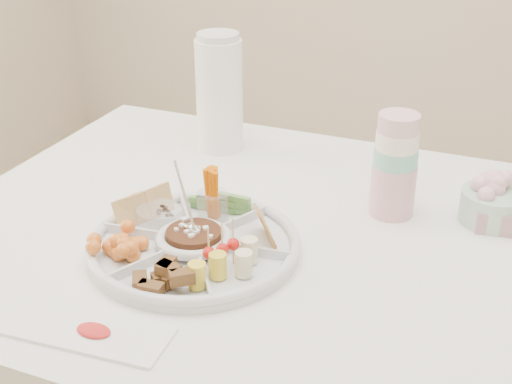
% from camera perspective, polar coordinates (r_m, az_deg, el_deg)
% --- Properties ---
extents(party_tray, '(0.41, 0.41, 0.04)m').
position_cam_1_polar(party_tray, '(1.30, -4.98, -4.01)').
color(party_tray, white).
rests_on(party_tray, dining_table).
extents(bean_dip, '(0.11, 0.11, 0.04)m').
position_cam_1_polar(bean_dip, '(1.29, -5.00, -3.72)').
color(bean_dip, '#331F0C').
rests_on(bean_dip, party_tray).
extents(tortillas, '(0.11, 0.11, 0.06)m').
position_cam_1_polar(tortillas, '(1.31, 0.63, -2.56)').
color(tortillas, brown).
rests_on(tortillas, party_tray).
extents(carrot_cucumber, '(0.13, 0.13, 0.11)m').
position_cam_1_polar(carrot_cucumber, '(1.38, -3.07, 0.09)').
color(carrot_cucumber, '#D75F00').
rests_on(carrot_cucumber, party_tray).
extents(pita_raisins, '(0.13, 0.13, 0.06)m').
position_cam_1_polar(pita_raisins, '(1.38, -8.38, -1.20)').
color(pita_raisins, tan).
rests_on(pita_raisins, party_tray).
extents(cherries, '(0.13, 0.13, 0.05)m').
position_cam_1_polar(cherries, '(1.28, -10.78, -4.10)').
color(cherries, gold).
rests_on(cherries, party_tray).
extents(granola_chunks, '(0.12, 0.12, 0.05)m').
position_cam_1_polar(granola_chunks, '(1.19, -7.32, -6.48)').
color(granola_chunks, brown).
rests_on(granola_chunks, party_tray).
extents(banana_tomato, '(0.11, 0.11, 0.08)m').
position_cam_1_polar(banana_tomato, '(1.19, -1.14, -4.84)').
color(banana_tomato, '#F7DA6C').
rests_on(banana_tomato, party_tray).
extents(cup_stack, '(0.09, 0.09, 0.24)m').
position_cam_1_polar(cup_stack, '(1.41, 11.12, 2.75)').
color(cup_stack, silver).
rests_on(cup_stack, dining_table).
extents(thermos, '(0.12, 0.12, 0.29)m').
position_cam_1_polar(thermos, '(1.69, -2.96, 8.05)').
color(thermos, white).
rests_on(thermos, dining_table).
extents(flower_bowl, '(0.14, 0.14, 0.10)m').
position_cam_1_polar(flower_bowl, '(1.46, 18.51, -0.57)').
color(flower_bowl, '#9CB7A7').
rests_on(flower_bowl, dining_table).
extents(napkin_stack, '(0.15, 0.13, 0.04)m').
position_cam_1_polar(napkin_stack, '(1.47, 19.67, -1.68)').
color(napkin_stack, '#B28994').
rests_on(napkin_stack, dining_table).
extents(placemat, '(0.30, 0.12, 0.01)m').
position_cam_1_polar(placemat, '(1.15, -14.09, -10.58)').
color(placemat, white).
rests_on(placemat, dining_table).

